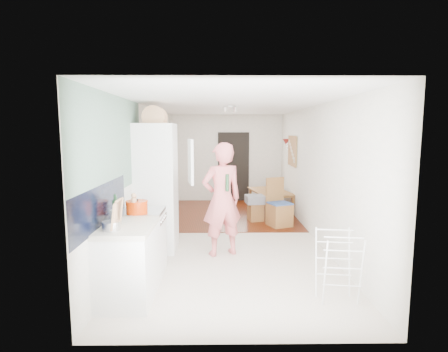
{
  "coord_description": "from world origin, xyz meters",
  "views": [
    {
      "loc": [
        -0.2,
        -6.6,
        2.02
      ],
      "look_at": [
        -0.11,
        0.2,
        1.15
      ],
      "focal_mm": 28.0,
      "sensor_mm": 36.0,
      "label": 1
    }
  ],
  "objects_px": {
    "dining_table": "(271,202)",
    "drying_rack": "(338,267)",
    "dining_chair": "(280,203)",
    "stool": "(256,212)",
    "person": "(222,189)"
  },
  "relations": [
    {
      "from": "dining_table",
      "to": "drying_rack",
      "type": "xyz_separation_m",
      "value": [
        0.08,
        -4.83,
        0.21
      ]
    },
    {
      "from": "dining_chair",
      "to": "stool",
      "type": "height_order",
      "value": "dining_chair"
    },
    {
      "from": "person",
      "to": "stool",
      "type": "distance_m",
      "value": 2.46
    },
    {
      "from": "dining_table",
      "to": "stool",
      "type": "height_order",
      "value": "dining_table"
    },
    {
      "from": "person",
      "to": "dining_table",
      "type": "relative_size",
      "value": 1.75
    },
    {
      "from": "person",
      "to": "dining_table",
      "type": "distance_m",
      "value": 3.58
    },
    {
      "from": "dining_chair",
      "to": "dining_table",
      "type": "bearing_deg",
      "value": 66.82
    },
    {
      "from": "person",
      "to": "drying_rack",
      "type": "height_order",
      "value": "person"
    },
    {
      "from": "dining_chair",
      "to": "stool",
      "type": "distance_m",
      "value": 0.72
    },
    {
      "from": "dining_chair",
      "to": "stool",
      "type": "xyz_separation_m",
      "value": [
        -0.47,
        0.44,
        -0.31
      ]
    },
    {
      "from": "dining_table",
      "to": "dining_chair",
      "type": "xyz_separation_m",
      "value": [
        -0.05,
        -1.5,
        0.3
      ]
    },
    {
      "from": "dining_table",
      "to": "dining_chair",
      "type": "relative_size",
      "value": 1.21
    },
    {
      "from": "stool",
      "to": "drying_rack",
      "type": "bearing_deg",
      "value": -81.08
    },
    {
      "from": "dining_table",
      "to": "stool",
      "type": "xyz_separation_m",
      "value": [
        -0.52,
        -1.06,
        -0.01
      ]
    },
    {
      "from": "person",
      "to": "dining_table",
      "type": "height_order",
      "value": "person"
    }
  ]
}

